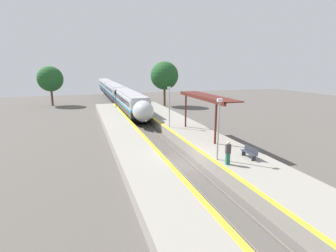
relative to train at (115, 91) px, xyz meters
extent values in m
plane|color=#56514C|center=(0.00, -43.69, -2.21)|extent=(120.00, 120.00, 0.00)
cube|color=slate|center=(-0.72, -43.69, -2.14)|extent=(0.08, 90.00, 0.15)
cube|color=slate|center=(0.72, -43.69, -2.14)|extent=(0.08, 90.00, 0.15)
cube|color=black|center=(0.00, -18.67, -1.60)|extent=(2.53, 17.83, 0.78)
cube|color=#28282D|center=(0.00, -18.67, -0.76)|extent=(2.87, 19.38, 0.90)
cube|color=#198CBF|center=(0.00, -18.67, -0.16)|extent=(2.89, 19.38, 0.31)
cube|color=#B2B7BC|center=(0.00, -18.67, 0.67)|extent=(2.87, 19.38, 1.36)
cube|color=black|center=(0.00, -18.67, 0.61)|extent=(2.90, 17.83, 0.75)
cube|color=#9E9EA3|center=(0.00, -18.67, 1.50)|extent=(2.58, 19.38, 0.30)
cylinder|color=black|center=(-0.72, -25.78, -1.76)|extent=(0.12, 0.91, 0.91)
cylinder|color=black|center=(0.72, -25.78, -1.76)|extent=(0.12, 0.91, 0.91)
cylinder|color=black|center=(-0.72, -23.58, -1.76)|extent=(0.12, 0.91, 0.91)
cylinder|color=black|center=(0.72, -23.58, -1.76)|extent=(0.12, 0.91, 0.91)
cylinder|color=black|center=(-0.72, -13.76, -1.76)|extent=(0.12, 0.91, 0.91)
cylinder|color=black|center=(0.72, -13.76, -1.76)|extent=(0.12, 0.91, 0.91)
cylinder|color=black|center=(-0.72, -11.56, -1.76)|extent=(0.12, 0.91, 0.91)
cylinder|color=black|center=(0.72, -11.56, -1.76)|extent=(0.12, 0.91, 0.91)
ellipsoid|color=#B2B7BC|center=(0.00, -29.61, 0.07)|extent=(2.76, 3.76, 2.82)
ellipsoid|color=black|center=(0.00, -30.08, 0.53)|extent=(2.01, 2.19, 1.44)
sphere|color=#F9F4CC|center=(0.00, -31.02, -0.96)|extent=(0.24, 0.24, 0.24)
cube|color=black|center=(0.00, 1.51, -1.60)|extent=(2.53, 17.83, 0.78)
cube|color=#28282D|center=(0.00, 1.51, -0.76)|extent=(2.87, 19.38, 0.90)
cube|color=#198CBF|center=(0.00, 1.51, -0.16)|extent=(2.89, 19.38, 0.31)
cube|color=#B2B7BC|center=(0.00, 1.51, 0.67)|extent=(2.87, 19.38, 1.36)
cube|color=black|center=(0.00, 1.51, 0.61)|extent=(2.90, 17.83, 0.75)
cube|color=#9E9EA3|center=(0.00, 1.51, 1.50)|extent=(2.58, 19.38, 0.30)
cylinder|color=black|center=(-0.72, -5.59, -1.76)|extent=(0.12, 0.91, 0.91)
cylinder|color=black|center=(0.72, -5.59, -1.76)|extent=(0.12, 0.91, 0.91)
cylinder|color=black|center=(-0.72, -3.39, -1.76)|extent=(0.12, 0.91, 0.91)
cylinder|color=black|center=(0.72, -3.39, -1.76)|extent=(0.12, 0.91, 0.91)
cylinder|color=black|center=(-0.72, 6.42, -1.76)|extent=(0.12, 0.91, 0.91)
cylinder|color=black|center=(0.72, 6.42, -1.76)|extent=(0.12, 0.91, 0.91)
cylinder|color=black|center=(-0.72, 8.62, -1.76)|extent=(0.12, 0.91, 0.91)
cylinder|color=black|center=(0.72, 8.62, -1.76)|extent=(0.12, 0.91, 0.91)
cube|color=black|center=(0.00, 21.69, -1.60)|extent=(2.53, 17.83, 0.78)
cube|color=#28282D|center=(0.00, 21.69, -0.76)|extent=(2.87, 19.38, 0.90)
cube|color=#198CBF|center=(0.00, 21.69, -0.16)|extent=(2.89, 19.38, 0.31)
cube|color=#B2B7BC|center=(0.00, 21.69, 0.67)|extent=(2.87, 19.38, 1.36)
cube|color=black|center=(0.00, 21.69, 0.61)|extent=(2.90, 17.83, 0.75)
cube|color=#9E9EA3|center=(0.00, 21.69, 1.50)|extent=(2.58, 19.38, 0.30)
cylinder|color=black|center=(-0.72, 14.59, -1.76)|extent=(0.12, 0.91, 0.91)
cylinder|color=black|center=(0.72, 14.59, -1.76)|extent=(0.12, 0.91, 0.91)
cylinder|color=black|center=(-0.72, 16.79, -1.76)|extent=(0.12, 0.91, 0.91)
cylinder|color=black|center=(0.72, 16.79, -1.76)|extent=(0.12, 0.91, 0.91)
cylinder|color=black|center=(-0.72, 26.60, -1.76)|extent=(0.12, 0.91, 0.91)
cylinder|color=black|center=(0.72, 26.60, -1.76)|extent=(0.12, 0.91, 0.91)
cylinder|color=black|center=(-0.72, 28.80, -1.76)|extent=(0.12, 0.91, 0.91)
cylinder|color=black|center=(0.72, 28.80, -1.76)|extent=(0.12, 0.91, 0.91)
cube|color=gray|center=(3.99, -43.69, -1.72)|extent=(4.87, 64.00, 0.99)
cube|color=yellow|center=(1.76, -43.69, -1.22)|extent=(0.40, 64.00, 0.01)
cube|color=gray|center=(-3.37, -43.69, -1.72)|extent=(3.62, 64.00, 0.99)
cube|color=yellow|center=(-1.76, -43.69, -1.22)|extent=(0.40, 64.00, 0.01)
cube|color=#2D333D|center=(4.66, -47.07, -1.01)|extent=(0.36, 0.06, 0.42)
cube|color=#2D333D|center=(4.66, -45.77, -1.01)|extent=(0.36, 0.06, 0.42)
cube|color=#2D333D|center=(4.66, -46.42, -0.79)|extent=(0.44, 1.73, 0.03)
cube|color=#2D333D|center=(4.86, -46.42, -0.55)|extent=(0.04, 1.73, 0.44)
cube|color=#1E604C|center=(2.34, -47.12, -0.79)|extent=(0.28, 0.20, 0.86)
cube|color=#333338|center=(2.34, -47.12, -0.02)|extent=(0.36, 0.22, 0.68)
sphere|color=beige|center=(2.34, -47.12, 0.43)|extent=(0.23, 0.23, 0.23)
cylinder|color=#59595E|center=(-1.97, -17.02, -0.55)|extent=(0.14, 0.14, 3.33)
cube|color=black|center=(-1.97, -17.02, 1.46)|extent=(0.28, 0.20, 0.70)
sphere|color=#1ED833|center=(-1.97, -17.13, 1.63)|extent=(0.14, 0.14, 0.14)
sphere|color=#330A0A|center=(-1.97, -17.13, 1.29)|extent=(0.14, 0.14, 0.14)
cylinder|color=#9E9EA3|center=(2.12, -45.94, 1.04)|extent=(0.12, 0.12, 4.54)
cube|color=silver|center=(2.12, -45.94, 3.43)|extent=(0.36, 0.20, 0.24)
cylinder|color=#9E9EA3|center=(2.12, -34.20, 1.04)|extent=(0.12, 0.12, 4.54)
cube|color=silver|center=(2.12, -34.20, 3.43)|extent=(0.36, 0.20, 0.24)
cylinder|color=#511E19|center=(3.99, -42.09, 0.70)|extent=(0.20, 0.20, 3.84)
cylinder|color=#511E19|center=(3.99, -34.74, 0.70)|extent=(0.20, 0.20, 3.84)
cube|color=#511E19|center=(3.99, -38.41, 2.72)|extent=(0.24, 10.35, 0.36)
cube|color=#511E19|center=(4.89, -38.41, 2.84)|extent=(2.00, 10.35, 0.10)
cylinder|color=brown|center=(-13.46, -3.82, -0.48)|extent=(0.44, 0.44, 3.48)
sphere|color=#1E5123|center=(-13.46, -3.82, 3.32)|extent=(5.14, 5.14, 5.14)
cylinder|color=brown|center=(8.69, -11.57, -0.25)|extent=(0.44, 0.44, 3.93)
sphere|color=#1E5123|center=(8.69, -11.57, 3.98)|extent=(5.66, 5.66, 5.66)
camera|label=1|loc=(-7.60, -63.11, 5.91)|focal=28.00mm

